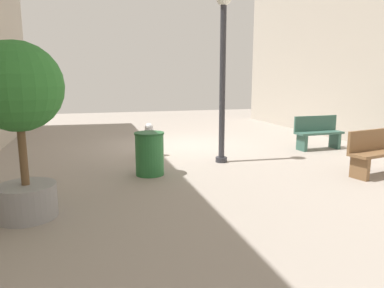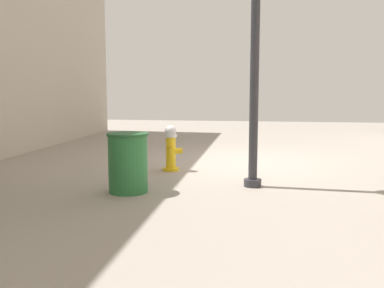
# 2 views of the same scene
# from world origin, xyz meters

# --- Properties ---
(ground_plane) EXTENTS (23.40, 23.40, 0.00)m
(ground_plane) POSITION_xyz_m (0.00, 0.00, 0.00)
(ground_plane) COLOR gray
(fire_hydrant) EXTENTS (0.39, 0.42, 0.87)m
(fire_hydrant) POSITION_xyz_m (1.27, 1.19, 0.44)
(fire_hydrant) COLOR gold
(fire_hydrant) RESTS_ON ground_plane
(street_lamp) EXTENTS (0.36, 0.36, 3.96)m
(street_lamp) POSITION_xyz_m (-0.30, 2.33, 2.46)
(street_lamp) COLOR #2D2D33
(street_lamp) RESTS_ON ground_plane
(trash_bin) EXTENTS (0.62, 0.62, 0.90)m
(trash_bin) POSITION_xyz_m (1.56, 2.99, 0.45)
(trash_bin) COLOR #266633
(trash_bin) RESTS_ON ground_plane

